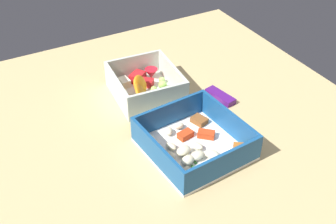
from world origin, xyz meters
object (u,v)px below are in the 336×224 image
at_px(fruit_bowl, 145,86).
at_px(candy_bar, 220,96).
at_px(pasta_container, 194,143).
at_px(paper_cup_liner, 135,64).

height_order(fruit_bowl, candy_bar, fruit_bowl).
height_order(pasta_container, fruit_bowl, fruit_bowl).
xyz_separation_m(candy_bar, paper_cup_liner, (-0.20, -0.11, 0.00)).
distance_m(fruit_bowl, paper_cup_liner, 0.11).
bearing_deg(paper_cup_liner, candy_bar, 27.74).
distance_m(pasta_container, fruit_bowl, 0.20).
bearing_deg(candy_bar, fruit_bowl, -124.14).
height_order(fruit_bowl, paper_cup_liner, fruit_bowl).
relative_size(candy_bar, paper_cup_liner, 2.03).
bearing_deg(candy_bar, paper_cup_liner, -152.26).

